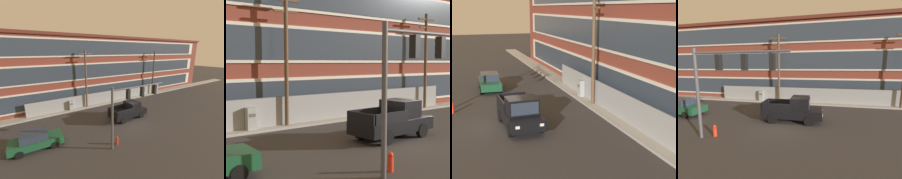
# 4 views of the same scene
# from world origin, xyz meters

# --- Properties ---
(ground_plane) EXTENTS (160.00, 160.00, 0.00)m
(ground_plane) POSITION_xyz_m (0.00, 0.00, 0.00)
(ground_plane) COLOR #333030
(sidewalk_building_side) EXTENTS (80.00, 1.70, 0.16)m
(sidewalk_building_side) POSITION_xyz_m (0.00, 7.75, 0.08)
(sidewalk_building_side) COLOR #9E9B93
(sidewalk_building_side) RESTS_ON ground
(brick_mill_building) EXTENTS (56.42, 9.71, 10.88)m
(brick_mill_building) POSITION_xyz_m (-0.04, 13.16, 5.45)
(brick_mill_building) COLOR brown
(brick_mill_building) RESTS_ON ground
(chain_link_fence) EXTENTS (24.56, 0.06, 2.01)m
(chain_link_fence) POSITION_xyz_m (1.50, 7.77, 1.02)
(chain_link_fence) COLOR gray
(chain_link_fence) RESTS_ON ground
(traffic_signal_mast) EXTENTS (6.00, 0.43, 5.67)m
(traffic_signal_mast) POSITION_xyz_m (-2.66, -3.19, 4.17)
(traffic_signal_mast) COLOR #4C4C51
(traffic_signal_mast) RESTS_ON ground
(pickup_truck_black) EXTENTS (5.07, 2.27, 2.09)m
(pickup_truck_black) POSITION_xyz_m (0.65, 1.15, 0.97)
(pickup_truck_black) COLOR black
(pickup_truck_black) RESTS_ON ground
(sedan_dark_green) EXTENTS (4.48, 2.03, 1.56)m
(sedan_dark_green) POSITION_xyz_m (-10.30, 0.56, 0.80)
(sedan_dark_green) COLOR #194C2D
(sedan_dark_green) RESTS_ON ground
(utility_pole_near_corner) EXTENTS (2.00, 0.26, 8.60)m
(utility_pole_near_corner) POSITION_xyz_m (-2.49, 7.47, 4.69)
(utility_pole_near_corner) COLOR brown
(utility_pole_near_corner) RESTS_ON ground
(electrical_cabinet) EXTENTS (0.58, 0.46, 1.51)m
(electrical_cabinet) POSITION_xyz_m (-4.96, 7.48, 0.76)
(electrical_cabinet) COLOR #939993
(electrical_cabinet) RESTS_ON ground
(fire_hydrant) EXTENTS (0.24, 0.24, 0.78)m
(fire_hydrant) POSITION_xyz_m (-3.89, -2.85, 0.38)
(fire_hydrant) COLOR red
(fire_hydrant) RESTS_ON ground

